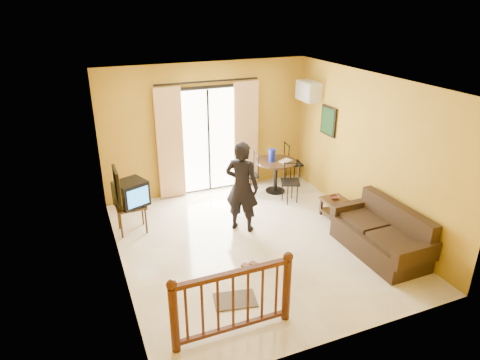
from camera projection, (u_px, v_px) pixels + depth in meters
name	position (u px, v px, depth m)	size (l,w,h in m)	color
ground	(255.00, 243.00, 7.52)	(5.00, 5.00, 0.00)	beige
room_shell	(256.00, 152.00, 6.85)	(5.00, 5.00, 5.00)	white
balcony_door	(209.00, 140.00, 9.12)	(2.25, 0.14, 2.46)	black
tv_table	(131.00, 209.00, 7.73)	(0.53, 0.44, 0.53)	black
television	(131.00, 193.00, 7.62)	(0.65, 0.62, 0.46)	black
picture_left	(117.00, 186.00, 5.96)	(0.05, 0.42, 0.52)	black
dining_table	(276.00, 167.00, 9.30)	(0.87, 0.87, 0.73)	black
water_jug	(272.00, 155.00, 9.18)	(0.15, 0.15, 0.27)	#121FB1
serving_tray	(285.00, 161.00, 9.21)	(0.28, 0.18, 0.02)	#EAE6C7
dining_chairs	(277.00, 192.00, 9.49)	(1.68, 1.42, 0.95)	black
air_conditioner	(308.00, 91.00, 9.06)	(0.31, 0.60, 0.40)	silver
botanical_print	(328.00, 121.00, 8.75)	(0.05, 0.50, 0.60)	black
coffee_table	(340.00, 209.00, 8.17)	(0.47, 0.84, 0.37)	black
bowl	(335.00, 198.00, 8.29)	(0.18, 0.18, 0.06)	brown
sofa	(382.00, 236.00, 7.13)	(0.84, 1.77, 0.85)	black
standing_person	(242.00, 187.00, 7.66)	(0.62, 0.41, 1.70)	black
stair_balustrade	(233.00, 298.00, 5.28)	(1.63, 0.13, 1.04)	#471E0F
doormat	(235.00, 300.00, 6.09)	(0.60, 0.40, 0.02)	#524A42
sandals	(253.00, 266.00, 6.85)	(0.35, 0.27, 0.03)	brown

